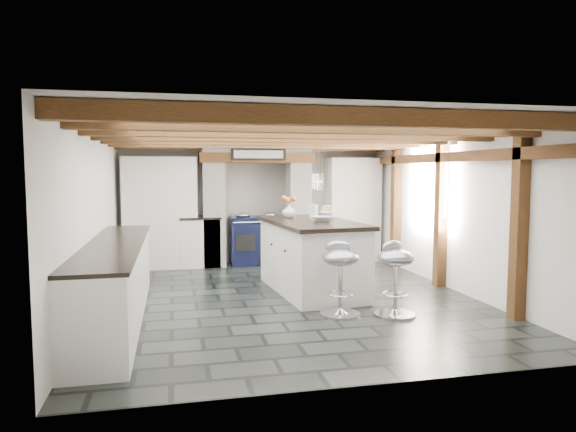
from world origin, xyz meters
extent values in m
plane|color=black|center=(0.00, 0.00, 0.00)|extent=(6.00, 6.00, 0.00)
plane|color=white|center=(0.00, 3.00, 1.15)|extent=(5.00, 0.00, 5.00)
plane|color=white|center=(-2.50, 0.00, 1.15)|extent=(0.00, 6.00, 6.00)
plane|color=white|center=(2.50, 0.00, 1.15)|extent=(0.00, 6.00, 6.00)
plane|color=white|center=(0.00, 0.00, 2.30)|extent=(6.00, 6.00, 0.00)
cube|color=white|center=(-0.80, 2.70, 0.95)|extent=(0.40, 0.60, 1.90)
cube|color=white|center=(0.80, 2.70, 0.95)|extent=(0.40, 0.60, 1.90)
cube|color=brown|center=(0.00, 2.70, 1.99)|extent=(2.10, 0.65, 0.18)
cube|color=white|center=(0.00, 2.70, 2.15)|extent=(2.00, 0.60, 0.31)
cube|color=black|center=(0.00, 2.38, 2.05)|extent=(1.00, 0.03, 0.22)
cube|color=silver|center=(0.00, 2.36, 2.05)|extent=(0.90, 0.01, 0.14)
cube|color=white|center=(-1.75, 2.70, 1.00)|extent=(1.30, 0.58, 2.00)
cube|color=white|center=(1.90, 2.70, 1.00)|extent=(1.00, 0.58, 2.00)
cube|color=white|center=(-2.20, -0.60, 0.44)|extent=(0.60, 3.80, 0.88)
cube|color=black|center=(-2.20, -0.60, 0.90)|extent=(0.64, 3.80, 0.04)
cube|color=white|center=(-1.05, 2.70, 0.44)|extent=(0.70, 0.60, 0.88)
cube|color=black|center=(-1.05, 2.70, 0.90)|extent=(0.74, 0.64, 0.04)
cube|color=brown|center=(2.42, 0.00, 1.95)|extent=(0.15, 5.80, 0.14)
plane|color=white|center=(2.48, 0.60, 1.55)|extent=(0.00, 0.90, 0.90)
cube|color=brown|center=(0.00, -2.60, 2.21)|extent=(5.00, 0.16, 0.16)
cube|color=brown|center=(0.00, -1.73, 2.21)|extent=(5.00, 0.16, 0.16)
cube|color=brown|center=(0.00, -0.87, 2.21)|extent=(5.00, 0.16, 0.16)
cube|color=brown|center=(0.00, 0.00, 2.21)|extent=(5.00, 0.16, 0.16)
cube|color=brown|center=(0.00, 0.87, 2.21)|extent=(5.00, 0.16, 0.16)
cube|color=brown|center=(0.00, 1.73, 2.21)|extent=(5.00, 0.16, 0.16)
cube|color=brown|center=(0.00, 2.60, 2.21)|extent=(5.00, 0.16, 0.16)
cube|color=brown|center=(2.42, -1.60, 1.15)|extent=(0.15, 0.15, 2.30)
cube|color=brown|center=(2.42, 0.20, 1.15)|extent=(0.15, 0.15, 2.30)
cube|color=brown|center=(2.42, 1.80, 1.15)|extent=(0.15, 0.15, 2.30)
cylinder|color=black|center=(0.45, -0.05, 1.93)|extent=(0.01, 0.01, 0.56)
cylinder|color=white|center=(0.45, -0.05, 1.60)|extent=(0.09, 0.09, 0.22)
cylinder|color=black|center=(0.50, 0.25, 1.93)|extent=(0.01, 0.01, 0.56)
cylinder|color=white|center=(0.50, 0.25, 1.60)|extent=(0.09, 0.09, 0.22)
cylinder|color=black|center=(0.55, 0.55, 1.93)|extent=(0.01, 0.01, 0.56)
cylinder|color=white|center=(0.55, 0.55, 1.60)|extent=(0.09, 0.09, 0.22)
cube|color=black|center=(0.00, 2.68, 0.45)|extent=(1.00, 0.60, 0.90)
ellipsoid|color=silver|center=(-0.25, 2.68, 0.93)|extent=(0.28, 0.28, 0.11)
ellipsoid|color=silver|center=(0.25, 2.68, 0.93)|extent=(0.28, 0.28, 0.11)
cylinder|color=silver|center=(0.00, 2.36, 0.82)|extent=(0.95, 0.03, 0.03)
cube|color=black|center=(-0.25, 2.38, 0.45)|extent=(0.35, 0.02, 0.30)
cube|color=black|center=(0.25, 2.38, 0.45)|extent=(0.35, 0.02, 0.30)
cube|color=white|center=(0.43, 0.29, 0.49)|extent=(1.18, 2.09, 0.98)
cube|color=black|center=(0.43, 0.29, 1.01)|extent=(1.27, 2.18, 0.06)
imported|color=white|center=(0.21, 0.83, 1.14)|extent=(0.22, 0.22, 0.21)
ellipsoid|color=#C8631C|center=(0.21, 0.83, 1.32)|extent=(0.22, 0.22, 0.13)
cylinder|color=white|center=(0.56, 0.70, 1.14)|extent=(0.13, 0.13, 0.20)
imported|color=white|center=(0.55, 0.19, 1.07)|extent=(0.31, 0.31, 0.07)
cylinder|color=white|center=(0.70, 0.37, 1.09)|extent=(0.06, 0.06, 0.11)
cylinder|color=white|center=(0.70, 0.37, 1.16)|extent=(0.25, 0.25, 0.02)
cylinder|color=tan|center=(0.70, 0.37, 1.20)|extent=(0.19, 0.19, 0.08)
cylinder|color=silver|center=(1.07, -1.17, 0.02)|extent=(0.49, 0.49, 0.03)
cone|color=silver|center=(1.07, -1.17, 0.07)|extent=(0.22, 0.22, 0.09)
cylinder|color=silver|center=(1.07, -1.17, 0.37)|extent=(0.06, 0.06, 0.61)
torus|color=silver|center=(1.07, -1.17, 0.27)|extent=(0.31, 0.31, 0.02)
ellipsoid|color=gray|center=(1.07, -1.17, 0.71)|extent=(0.57, 0.57, 0.20)
ellipsoid|color=gray|center=(1.03, -1.07, 0.83)|extent=(0.34, 0.23, 0.17)
cylinder|color=silver|center=(0.43, -1.01, 0.02)|extent=(0.49, 0.49, 0.03)
cone|color=silver|center=(0.43, -1.01, 0.07)|extent=(0.22, 0.22, 0.09)
cylinder|color=silver|center=(0.43, -1.01, 0.37)|extent=(0.06, 0.06, 0.61)
torus|color=silver|center=(0.43, -1.01, 0.27)|extent=(0.31, 0.31, 0.02)
ellipsoid|color=gray|center=(0.43, -1.01, 0.71)|extent=(0.58, 0.58, 0.20)
ellipsoid|color=gray|center=(0.47, -0.90, 0.82)|extent=(0.34, 0.23, 0.17)
camera|label=1|loc=(-1.51, -6.82, 1.75)|focal=32.00mm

